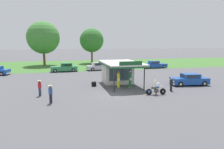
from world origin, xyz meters
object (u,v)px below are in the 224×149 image
bystander_standing_back_lot (51,93)px  parked_car_back_row_centre_left (100,67)px  bystander_chatting_near_pumps (171,84)px  featured_classic_sedan (189,80)px  parked_car_second_row_spare (65,68)px  spare_tire_stack (94,84)px  bystander_strolling_foreground (40,88)px  motorcycle_with_rider (156,89)px  parked_car_back_row_centre (155,65)px  bystander_admiring_sedan (132,68)px  gas_pump_nearside (118,80)px  gas_pump_offside (130,80)px

bystander_standing_back_lot → parked_car_back_row_centre_left: bearing=68.5°
parked_car_back_row_centre_left → bystander_chatting_near_pumps: parked_car_back_row_centre_left is taller
featured_classic_sedan → bystander_chatting_near_pumps: (-3.94, -2.39, 0.11)m
parked_car_second_row_spare → spare_tire_stack: 14.60m
bystander_strolling_foreground → bystander_standing_back_lot: bearing=-67.7°
motorcycle_with_rider → parked_car_back_row_centre: 23.01m
featured_classic_sedan → parked_car_back_row_centre_left: size_ratio=0.87×
bystander_admiring_sedan → bystander_strolling_foreground: (-14.37, -12.95, 0.04)m
gas_pump_nearside → parked_car_back_row_centre_left: size_ratio=0.35×
parked_car_second_row_spare → bystander_strolling_foreground: bearing=-98.9°
featured_classic_sedan → bystander_standing_back_lot: 17.34m
bystander_strolling_foreground → parked_car_back_row_centre_left: bearing=62.4°
gas_pump_offside → spare_tire_stack: 4.55m
spare_tire_stack → parked_car_back_row_centre_left: bearing=77.0°
featured_classic_sedan → bystander_standing_back_lot: size_ratio=3.02×
parked_car_second_row_spare → bystander_admiring_sedan: 12.49m
bystander_admiring_sedan → parked_car_second_row_spare: bearing=158.6°
parked_car_back_row_centre → spare_tire_stack: size_ratio=8.82×
parked_car_second_row_spare → spare_tire_stack: parked_car_second_row_spare is taller
parked_car_back_row_centre_left → bystander_strolling_foreground: size_ratio=3.59×
parked_car_back_row_centre_left → spare_tire_stack: bearing=-103.0°
featured_classic_sedan → bystander_chatting_near_pumps: size_ratio=3.27×
motorcycle_with_rider → bystander_admiring_sedan: bearing=80.1°
motorcycle_with_rider → bystander_chatting_near_pumps: motorcycle_with_rider is taller
parked_car_back_row_centre_left → parked_car_back_row_centre: 11.93m
parked_car_second_row_spare → motorcycle_with_rider: bearing=-65.8°
gas_pump_nearside → spare_tire_stack: 3.26m
featured_classic_sedan → spare_tire_stack: (-11.99, 2.17, -0.41)m
gas_pump_nearside → bystander_standing_back_lot: 8.82m
gas_pump_nearside → spare_tire_stack: (-2.71, 1.69, -0.66)m
spare_tire_stack → gas_pump_offside: bearing=-22.1°
bystander_admiring_sedan → bystander_chatting_near_pumps: 14.21m
parked_car_second_row_spare → bystander_admiring_sedan: bearing=-21.4°
motorcycle_with_rider → spare_tire_stack: motorcycle_with_rider is taller
gas_pump_offside → parked_car_back_row_centre_left: size_ratio=0.36×
gas_pump_nearside → parked_car_back_row_centre: gas_pump_nearside is taller
parked_car_second_row_spare → bystander_admiring_sedan: size_ratio=3.27×
gas_pump_nearside → parked_car_second_row_spare: size_ratio=0.40×
featured_classic_sedan → bystander_admiring_sedan: 12.39m
parked_car_back_row_centre_left → bystander_admiring_sedan: bearing=-47.0°
spare_tire_stack → bystander_admiring_sedan: bearing=49.3°
bystander_standing_back_lot → bystander_strolling_foreground: bearing=112.3°
spare_tire_stack → featured_classic_sedan: bearing=-10.3°
bystander_strolling_foreground → gas_pump_nearside: bearing=10.4°
motorcycle_with_rider → spare_tire_stack: (-5.62, 5.68, -0.38)m
parked_car_back_row_centre_left → parked_car_back_row_centre: size_ratio=1.08×
parked_car_back_row_centre → bystander_admiring_sedan: (-7.06, -5.51, 0.13)m
featured_classic_sedan → parked_car_back_row_centre_left: (-8.55, 17.03, -0.00)m
featured_classic_sedan → parked_car_second_row_spare: parked_car_second_row_spare is taller
gas_pump_offside → bystander_standing_back_lot: gas_pump_offside is taller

